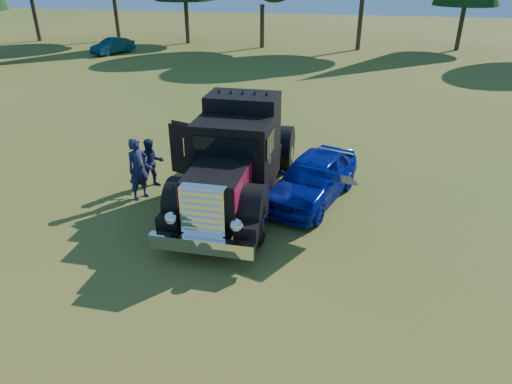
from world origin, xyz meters
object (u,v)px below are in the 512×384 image
(hotrod_coupe, at_px, (313,178))
(spectator_far, at_px, (152,163))
(distant_teal_car, at_px, (113,46))
(diamond_t_truck, at_px, (236,161))
(spectator_near, at_px, (138,169))

(hotrod_coupe, xyz_separation_m, spectator_far, (-5.00, -0.15, 0.08))
(distant_teal_car, bearing_deg, spectator_far, -38.26)
(diamond_t_truck, relative_size, spectator_far, 4.54)
(spectator_far, bearing_deg, hotrod_coupe, -36.36)
(spectator_near, xyz_separation_m, distant_teal_car, (-12.88, 22.84, -0.34))
(diamond_t_truck, relative_size, distant_teal_car, 1.98)
(diamond_t_truck, distance_m, distant_teal_car, 27.44)
(hotrod_coupe, distance_m, spectator_far, 5.01)
(distant_teal_car, bearing_deg, hotrod_coupe, -29.33)
(spectator_far, bearing_deg, spectator_near, -131.72)
(spectator_far, bearing_deg, diamond_t_truck, -46.75)
(hotrod_coupe, relative_size, spectator_near, 2.39)
(spectator_far, distance_m, distant_teal_car, 25.54)
(hotrod_coupe, height_order, spectator_far, hotrod_coupe)
(spectator_far, xyz_separation_m, distant_teal_car, (-12.94, 22.02, -0.19))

